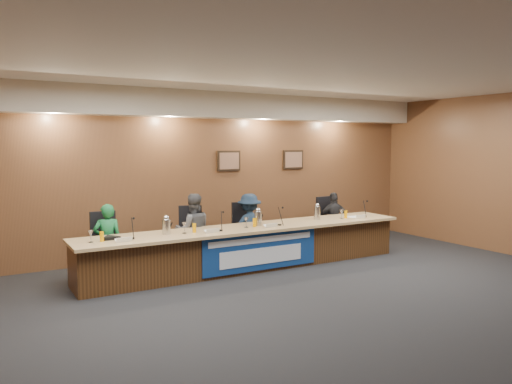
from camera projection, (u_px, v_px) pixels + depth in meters
floor at (336, 305)px, 6.80m from camera, size 10.00×10.00×0.00m
ceiling at (340, 67)px, 6.49m from camera, size 10.00×8.00×0.04m
wall_back at (211, 174)px, 10.08m from camera, size 10.00×0.04×3.20m
soffit at (215, 105)px, 9.74m from camera, size 10.00×0.50×0.50m
dais_body at (250, 249)px, 8.83m from camera, size 6.00×0.80×0.70m
dais_top at (251, 228)px, 8.75m from camera, size 6.10×0.95×0.05m
banner at (262, 251)px, 8.47m from camera, size 2.20×0.02×0.65m
banner_text_upper at (262, 240)px, 8.44m from camera, size 2.00×0.01×0.10m
banner_text_lower at (262, 256)px, 8.47m from camera, size 1.60×0.01×0.28m
wall_photo_left at (229, 161)px, 10.24m from camera, size 0.52×0.04×0.42m
wall_photo_right at (293, 160)px, 11.04m from camera, size 0.52×0.04×0.42m
panelist_a at (108, 241)px, 8.11m from camera, size 0.50×0.38×1.23m
panelist_b at (193, 231)px, 8.85m from camera, size 0.74×0.64×1.32m
panelist_c at (249, 227)px, 9.43m from camera, size 0.85×0.54×1.26m
panelist_d at (334, 221)px, 10.46m from camera, size 0.75×0.52×1.19m
office_chair_a at (106, 249)px, 8.20m from camera, size 0.49×0.49×0.08m
office_chair_b at (191, 240)px, 8.96m from camera, size 0.62×0.62×0.08m
office_chair_c at (247, 234)px, 9.53m from camera, size 0.52×0.52×0.08m
office_chair_d at (331, 225)px, 10.56m from camera, size 0.53×0.53×0.08m
nameplate_a at (124, 239)px, 7.36m from camera, size 0.24×0.08×0.10m
microphone_a at (132, 238)px, 7.62m from camera, size 0.07×0.07×0.02m
juice_glass_a at (102, 237)px, 7.40m from camera, size 0.06×0.06×0.15m
water_glass_a at (91, 237)px, 7.33m from camera, size 0.08×0.08×0.18m
nameplate_b at (213, 230)px, 8.13m from camera, size 0.24×0.08×0.10m
microphone_b at (221, 230)px, 8.31m from camera, size 0.07×0.07×0.02m
juice_glass_b at (194, 228)px, 8.16m from camera, size 0.06×0.06×0.15m
water_glass_b at (184, 228)px, 8.07m from camera, size 0.08×0.08×0.18m
nameplate_c at (272, 225)px, 8.67m from camera, size 0.24×0.08×0.10m
microphone_c at (279, 225)px, 8.89m from camera, size 0.07×0.07×0.02m
juice_glass_c at (254, 222)px, 8.74m from camera, size 0.06×0.06×0.15m
water_glass_c at (246, 223)px, 8.62m from camera, size 0.08×0.08×0.18m
nameplate_d at (361, 216)px, 9.71m from camera, size 0.24×0.08×0.10m
microphone_d at (363, 217)px, 9.89m from camera, size 0.07×0.07×0.02m
juice_glass_d at (346, 214)px, 9.74m from camera, size 0.06×0.06×0.15m
water_glass_d at (341, 214)px, 9.68m from camera, size 0.08×0.08×0.18m
carafe_left at (166, 227)px, 8.01m from camera, size 0.13×0.13×0.24m
carafe_mid at (258, 219)px, 8.86m from camera, size 0.13×0.13×0.25m
carafe_right at (317, 213)px, 9.57m from camera, size 0.12×0.12×0.25m
speakerphone at (110, 238)px, 7.56m from camera, size 0.32×0.32×0.05m
paper_stack at (354, 217)px, 9.86m from camera, size 0.26×0.33×0.01m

